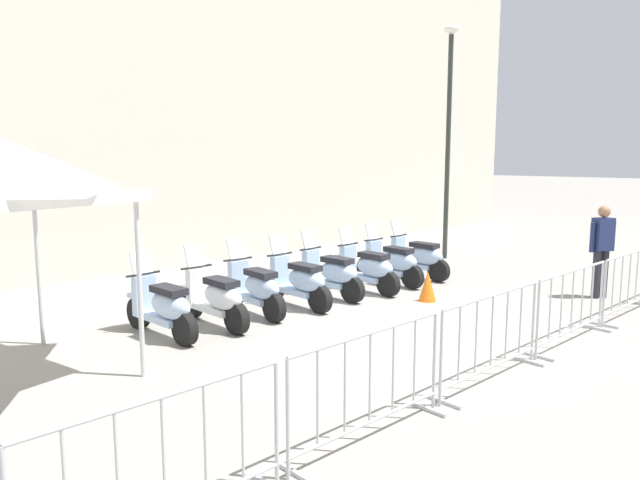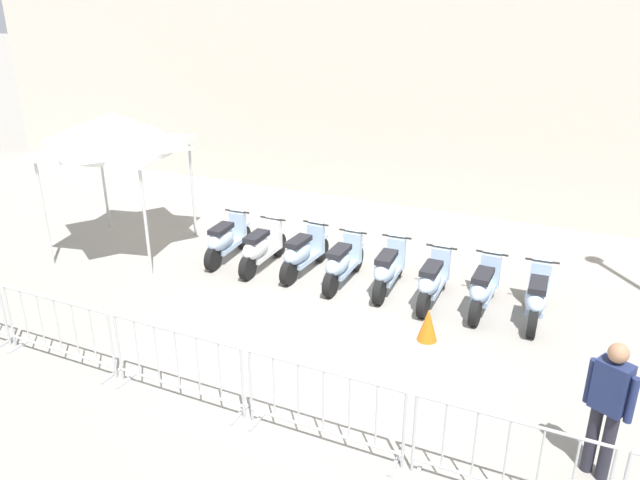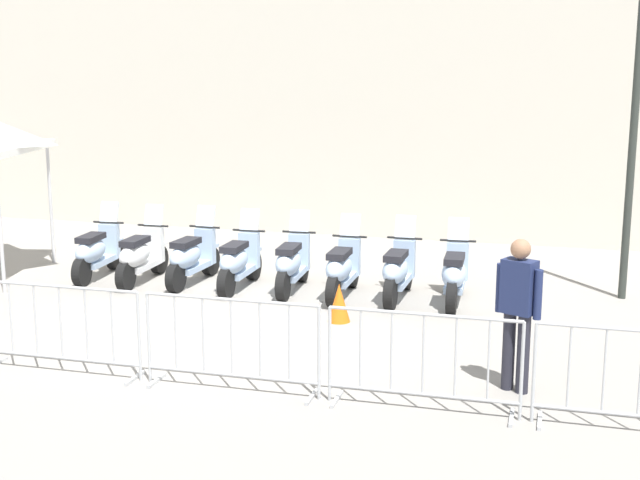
{
  "view_description": "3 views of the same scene",
  "coord_description": "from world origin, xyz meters",
  "px_view_note": "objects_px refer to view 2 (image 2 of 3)",
  "views": [
    {
      "loc": [
        -8.26,
        -4.15,
        2.71
      ],
      "look_at": [
        0.69,
        2.07,
        1.1
      ],
      "focal_mm": 33.86,
      "sensor_mm": 36.0,
      "label": 1
    },
    {
      "loc": [
        1.91,
        -8.3,
        5.19
      ],
      "look_at": [
        -0.33,
        1.53,
        1.07
      ],
      "focal_mm": 34.71,
      "sensor_mm": 36.0,
      "label": 2
    },
    {
      "loc": [
        2.15,
        -11.39,
        3.57
      ],
      "look_at": [
        1.31,
        1.99,
        0.84
      ],
      "focal_mm": 48.41,
      "sensor_mm": 36.0,
      "label": 3
    }
  ],
  "objects_px": {
    "barrier_segment_1": "(59,331)",
    "traffic_cone": "(428,325)",
    "motorcycle_0": "(226,239)",
    "canopy_tent": "(114,132)",
    "motorcycle_1": "(261,247)",
    "motorcycle_5": "(433,280)",
    "motorcycle_6": "(484,287)",
    "barrier_segment_2": "(178,365)",
    "barrier_segment_4": "(506,460)",
    "officer_near_row_end": "(608,403)",
    "motorcycle_4": "(388,268)",
    "motorcycle_3": "(342,262)",
    "motorcycle_7": "(537,296)",
    "motorcycle_2": "(303,252)",
    "barrier_segment_3": "(323,408)"
  },
  "relations": [
    {
      "from": "barrier_segment_1",
      "to": "traffic_cone",
      "type": "relative_size",
      "value": 3.65
    },
    {
      "from": "motorcycle_0",
      "to": "canopy_tent",
      "type": "height_order",
      "value": "canopy_tent"
    },
    {
      "from": "motorcycle_1",
      "to": "motorcycle_5",
      "type": "relative_size",
      "value": 1.0
    },
    {
      "from": "motorcycle_0",
      "to": "motorcycle_6",
      "type": "relative_size",
      "value": 1.01
    },
    {
      "from": "barrier_segment_2",
      "to": "traffic_cone",
      "type": "distance_m",
      "value": 3.91
    },
    {
      "from": "motorcycle_5",
      "to": "barrier_segment_4",
      "type": "xyz_separation_m",
      "value": [
        1.01,
        -4.42,
        0.07
      ]
    },
    {
      "from": "barrier_segment_4",
      "to": "canopy_tent",
      "type": "distance_m",
      "value": 9.5
    },
    {
      "from": "motorcycle_1",
      "to": "officer_near_row_end",
      "type": "xyz_separation_m",
      "value": [
        5.46,
        -4.53,
        0.53
      ]
    },
    {
      "from": "motorcycle_4",
      "to": "canopy_tent",
      "type": "xyz_separation_m",
      "value": [
        -5.67,
        0.76,
        2.06
      ]
    },
    {
      "from": "motorcycle_5",
      "to": "barrier_segment_4",
      "type": "height_order",
      "value": "motorcycle_5"
    },
    {
      "from": "barrier_segment_2",
      "to": "traffic_cone",
      "type": "xyz_separation_m",
      "value": [
        3.17,
        2.27,
        -0.25
      ]
    },
    {
      "from": "motorcycle_3",
      "to": "motorcycle_7",
      "type": "distance_m",
      "value": 3.46
    },
    {
      "from": "motorcycle_5",
      "to": "motorcycle_7",
      "type": "bearing_deg",
      "value": -8.13
    },
    {
      "from": "motorcycle_5",
      "to": "barrier_segment_2",
      "type": "distance_m",
      "value": 4.75
    },
    {
      "from": "motorcycle_2",
      "to": "barrier_segment_1",
      "type": "xyz_separation_m",
      "value": [
        -2.74,
        -3.78,
        0.07
      ]
    },
    {
      "from": "motorcycle_3",
      "to": "motorcycle_7",
      "type": "xyz_separation_m",
      "value": [
        3.41,
        -0.64,
        0.0
      ]
    },
    {
      "from": "barrier_segment_2",
      "to": "officer_near_row_end",
      "type": "relative_size",
      "value": 1.16
    },
    {
      "from": "motorcycle_6",
      "to": "motorcycle_7",
      "type": "xyz_separation_m",
      "value": [
        0.86,
        -0.16,
        0.0
      ]
    },
    {
      "from": "motorcycle_3",
      "to": "officer_near_row_end",
      "type": "relative_size",
      "value": 0.99
    },
    {
      "from": "motorcycle_5",
      "to": "motorcycle_6",
      "type": "xyz_separation_m",
      "value": [
        0.86,
        -0.09,
        0.0
      ]
    },
    {
      "from": "barrier_segment_1",
      "to": "canopy_tent",
      "type": "height_order",
      "value": "canopy_tent"
    },
    {
      "from": "barrier_segment_3",
      "to": "barrier_segment_4",
      "type": "distance_m",
      "value": 2.13
    },
    {
      "from": "motorcycle_3",
      "to": "motorcycle_0",
      "type": "bearing_deg",
      "value": 166.86
    },
    {
      "from": "officer_near_row_end",
      "to": "motorcycle_1",
      "type": "bearing_deg",
      "value": 140.28
    },
    {
      "from": "barrier_segment_2",
      "to": "barrier_segment_4",
      "type": "distance_m",
      "value": 4.27
    },
    {
      "from": "motorcycle_0",
      "to": "officer_near_row_end",
      "type": "height_order",
      "value": "officer_near_row_end"
    },
    {
      "from": "motorcycle_7",
      "to": "barrier_segment_1",
      "type": "bearing_deg",
      "value": -157.69
    },
    {
      "from": "officer_near_row_end",
      "to": "traffic_cone",
      "type": "distance_m",
      "value": 3.34
    },
    {
      "from": "motorcycle_6",
      "to": "barrier_segment_3",
      "type": "distance_m",
      "value": 4.35
    },
    {
      "from": "barrier_segment_3",
      "to": "motorcycle_7",
      "type": "bearing_deg",
      "value": 53.24
    },
    {
      "from": "motorcycle_0",
      "to": "motorcycle_4",
      "type": "height_order",
      "value": "same"
    },
    {
      "from": "motorcycle_1",
      "to": "barrier_segment_2",
      "type": "distance_m",
      "value": 4.28
    },
    {
      "from": "barrier_segment_1",
      "to": "barrier_segment_2",
      "type": "xyz_separation_m",
      "value": [
        2.09,
        -0.44,
        0.0
      ]
    },
    {
      "from": "motorcycle_4",
      "to": "motorcycle_6",
      "type": "distance_m",
      "value": 1.72
    },
    {
      "from": "barrier_segment_1",
      "to": "motorcycle_7",
      "type": "bearing_deg",
      "value": 22.31
    },
    {
      "from": "barrier_segment_4",
      "to": "canopy_tent",
      "type": "height_order",
      "value": "canopy_tent"
    },
    {
      "from": "barrier_segment_3",
      "to": "motorcycle_2",
      "type": "bearing_deg",
      "value": 107.18
    },
    {
      "from": "motorcycle_7",
      "to": "officer_near_row_end",
      "type": "xyz_separation_m",
      "value": [
        0.35,
        -3.55,
        0.53
      ]
    },
    {
      "from": "motorcycle_7",
      "to": "motorcycle_1",
      "type": "bearing_deg",
      "value": 169.15
    },
    {
      "from": "motorcycle_0",
      "to": "motorcycle_5",
      "type": "xyz_separation_m",
      "value": [
        4.21,
        -0.98,
        0.0
      ]
    },
    {
      "from": "motorcycle_3",
      "to": "canopy_tent",
      "type": "distance_m",
      "value": 5.26
    },
    {
      "from": "motorcycle_4",
      "to": "motorcycle_6",
      "type": "xyz_separation_m",
      "value": [
        1.68,
        -0.39,
        0.0
      ]
    },
    {
      "from": "motorcycle_2",
      "to": "barrier_segment_3",
      "type": "height_order",
      "value": "motorcycle_2"
    },
    {
      "from": "motorcycle_7",
      "to": "traffic_cone",
      "type": "xyz_separation_m",
      "value": [
        -1.71,
        -1.03,
        -0.18
      ]
    },
    {
      "from": "motorcycle_1",
      "to": "barrier_segment_1",
      "type": "bearing_deg",
      "value": -115.97
    },
    {
      "from": "motorcycle_0",
      "to": "motorcycle_7",
      "type": "xyz_separation_m",
      "value": [
        5.93,
        -1.23,
        0.0
      ]
    },
    {
      "from": "motorcycle_0",
      "to": "motorcycle_5",
      "type": "height_order",
      "value": "same"
    },
    {
      "from": "motorcycle_3",
      "to": "motorcycle_6",
      "type": "xyz_separation_m",
      "value": [
        2.55,
        -0.48,
        0.0
      ]
    },
    {
      "from": "motorcycle_3",
      "to": "barrier_segment_3",
      "type": "relative_size",
      "value": 0.85
    },
    {
      "from": "motorcycle_3",
      "to": "traffic_cone",
      "type": "distance_m",
      "value": 2.38
    }
  ]
}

